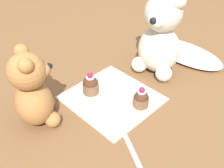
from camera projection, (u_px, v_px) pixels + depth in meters
The scene contains 9 objects.
ground_plane at pixel (112, 99), 0.79m from camera, with size 4.00×4.00×0.00m, color brown.
knitted_placemat at pixel (112, 98), 0.79m from camera, with size 0.25×0.24×0.01m, color silver.
tulle_cloth at pixel (185, 53), 0.97m from camera, with size 0.29×0.15×0.03m, color silver.
teddy_bear_cream at pixel (160, 38), 0.83m from camera, with size 0.16×0.15×0.27m.
teddy_bear_tan at pixel (33, 91), 0.66m from camera, with size 0.14×0.13×0.22m.
cupcake_near_cream_bear at pixel (141, 99), 0.75m from camera, with size 0.05×0.05×0.07m.
saucer_plate at pixel (91, 93), 0.80m from camera, with size 0.08×0.08×0.01m, color silver.
cupcake_near_tan_bear at pixel (91, 85), 0.78m from camera, with size 0.05×0.05×0.07m.
teaspoon at pixel (134, 154), 0.63m from camera, with size 0.12×0.01×0.01m, color silver.
Camera 1 is at (0.42, -0.42, 0.52)m, focal length 42.00 mm.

